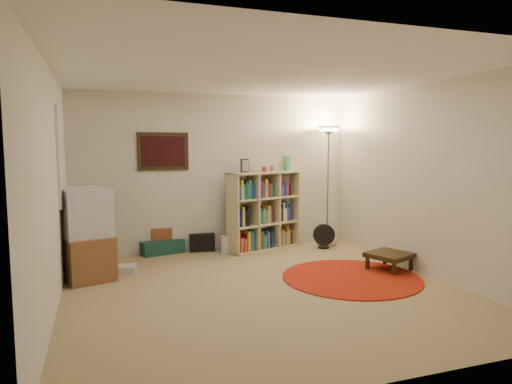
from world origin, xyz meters
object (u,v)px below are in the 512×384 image
floor_lamp (328,147)px  bookshelf (262,212)px  tv_stand (85,235)px  side_table (389,256)px  suitcase (160,246)px  floor_fan (324,236)px

floor_lamp → bookshelf: bearing=176.2°
tv_stand → floor_lamp: bearing=-7.1°
bookshelf → side_table: 2.16m
bookshelf → suitcase: bookshelf is taller
floor_fan → side_table: size_ratio=0.61×
side_table → floor_fan: bearing=99.4°
floor_lamp → side_table: floor_lamp is taller
floor_lamp → suitcase: floor_lamp is taller
floor_lamp → tv_stand: 4.04m
floor_fan → suitcase: floor_fan is taller
bookshelf → tv_stand: size_ratio=1.31×
floor_fan → suitcase: bearing=-173.7°
bookshelf → floor_lamp: bearing=-22.0°
tv_stand → suitcase: 1.57m
floor_lamp → floor_fan: floor_lamp is taller
suitcase → floor_fan: bearing=-26.9°
floor_fan → suitcase: 2.65m
floor_fan → floor_lamp: bearing=69.8°
bookshelf → tv_stand: bookshelf is taller
side_table → suitcase: bearing=144.3°
bookshelf → side_table: (1.21, -1.74, -0.41)m
side_table → bookshelf: bearing=125.0°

